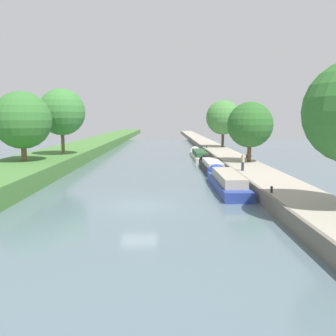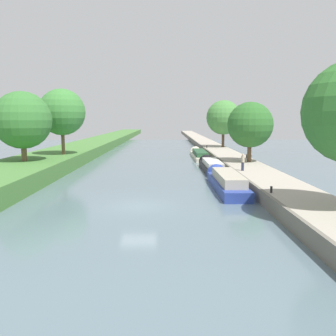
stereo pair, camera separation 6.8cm
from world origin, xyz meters
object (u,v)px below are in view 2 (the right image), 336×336
mooring_bollard_near (271,190)px  park_bench (249,156)px  narrowboat_black (211,165)px  person_walking (243,162)px  narrowboat_blue (226,181)px  narrowboat_cream (199,154)px  mooring_bollard_far (207,147)px

mooring_bollard_near → park_bench: park_bench is taller
narrowboat_black → person_walking: (2.11, -7.66, 1.36)m
park_bench → narrowboat_blue: bearing=-110.2°
narrowboat_cream → person_walking: bearing=-84.0°
narrowboat_blue → mooring_bollard_near: 7.12m
narrowboat_blue → park_bench: 15.67m
narrowboat_blue → park_bench: narrowboat_blue is taller
park_bench → person_walking: bearing=-105.9°
person_walking → narrowboat_cream: bearing=96.0°
narrowboat_cream → mooring_bollard_near: bearing=-86.5°
narrowboat_black → person_walking: bearing=-74.6°
person_walking → mooring_bollard_near: (-0.31, -10.61, -0.65)m
narrowboat_black → park_bench: (5.22, 3.24, 0.84)m
narrowboat_blue → person_walking: size_ratio=7.03×
mooring_bollard_near → narrowboat_black: bearing=95.6°
person_walking → mooring_bollard_far: person_walking is taller
narrowboat_cream → person_walking: (2.27, -21.49, 1.39)m
mooring_bollard_near → narrowboat_blue: bearing=106.2°
mooring_bollard_near → person_walking: bearing=88.3°
narrowboat_black → person_walking: size_ratio=6.65×
narrowboat_cream → mooring_bollard_far: size_ratio=30.42×
person_walking → park_bench: (3.11, 10.90, -0.53)m
mooring_bollard_far → mooring_bollard_near: bearing=-90.0°
narrowboat_black → mooring_bollard_far: mooring_bollard_far is taller
narrowboat_cream → narrowboat_black: bearing=-89.3°
narrowboat_black → park_bench: 6.20m
narrowboat_black → mooring_bollard_far: 20.20m
narrowboat_blue → person_walking: person_walking is taller
narrowboat_cream → mooring_bollard_near: mooring_bollard_near is taller
mooring_bollard_near → mooring_bollard_far: bearing=90.0°
mooring_bollard_far → park_bench: 17.22m
narrowboat_blue → narrowboat_cream: bearing=90.0°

